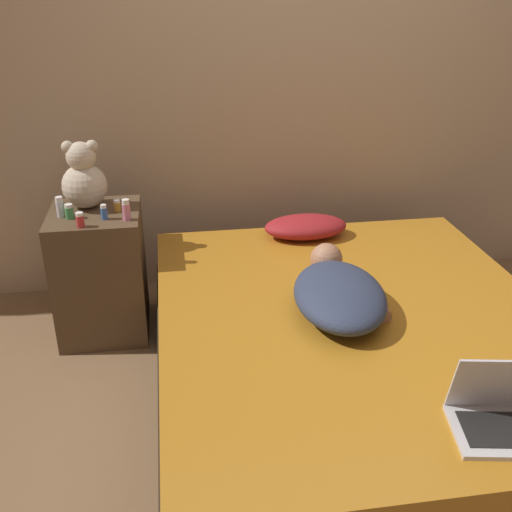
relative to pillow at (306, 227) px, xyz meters
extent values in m
plane|color=brown|center=(0.04, -0.83, -0.50)|extent=(12.00, 12.00, 0.00)
cube|color=tan|center=(0.04, 0.46, 0.80)|extent=(8.00, 0.06, 2.60)
cube|color=#2D2319|center=(0.04, -0.83, -0.37)|extent=(1.70, 2.02, 0.26)
cube|color=#B2721E|center=(0.04, -0.83, -0.15)|extent=(1.67, 1.98, 0.18)
cube|color=brown|center=(-1.10, -0.06, -0.16)|extent=(0.45, 0.46, 0.67)
ellipsoid|color=maroon|center=(0.00, 0.00, 0.00)|extent=(0.45, 0.26, 0.12)
ellipsoid|color=#2D3851|center=(-0.04, -0.81, 0.02)|extent=(0.44, 0.62, 0.16)
sphere|color=#A87556|center=(0.00, -0.45, 0.02)|extent=(0.15, 0.15, 0.15)
cylinder|color=#A87556|center=(0.13, -0.79, -0.03)|extent=(0.09, 0.27, 0.06)
cube|color=silver|center=(0.27, -1.61, -0.05)|extent=(0.36, 0.29, 0.02)
cube|color=black|center=(0.27, -1.61, -0.04)|extent=(0.29, 0.21, 0.00)
cube|color=silver|center=(0.28, -1.52, 0.07)|extent=(0.32, 0.13, 0.22)
cube|color=black|center=(0.28, -1.52, 0.07)|extent=(0.29, 0.11, 0.20)
sphere|color=beige|center=(-1.13, 0.02, 0.28)|extent=(0.22, 0.22, 0.22)
sphere|color=beige|center=(-1.13, 0.02, 0.43)|extent=(0.14, 0.14, 0.14)
sphere|color=beige|center=(-1.19, 0.02, 0.49)|extent=(0.06, 0.06, 0.06)
sphere|color=beige|center=(-1.08, 0.02, 0.49)|extent=(0.06, 0.06, 0.06)
cylinder|color=#3D8E4C|center=(-1.20, -0.13, 0.20)|extent=(0.04, 0.04, 0.06)
cylinder|color=white|center=(-1.20, -0.13, 0.24)|extent=(0.04, 0.04, 0.02)
cylinder|color=silver|center=(-1.25, -0.10, 0.21)|extent=(0.04, 0.04, 0.08)
cylinder|color=white|center=(-1.25, -0.10, 0.26)|extent=(0.03, 0.03, 0.02)
cylinder|color=#3866B2|center=(-1.04, -0.17, 0.20)|extent=(0.03, 0.03, 0.06)
cylinder|color=white|center=(-1.04, -0.17, 0.24)|extent=(0.03, 0.03, 0.02)
cylinder|color=pink|center=(-0.93, -0.19, 0.21)|extent=(0.04, 0.04, 0.08)
cylinder|color=white|center=(-0.93, -0.19, 0.26)|extent=(0.03, 0.03, 0.02)
cylinder|color=#B72D2D|center=(-1.14, -0.25, 0.20)|extent=(0.04, 0.04, 0.06)
cylinder|color=white|center=(-1.14, -0.25, 0.24)|extent=(0.03, 0.03, 0.02)
cylinder|color=gold|center=(-0.98, -0.06, 0.20)|extent=(0.04, 0.04, 0.05)
cylinder|color=white|center=(-0.98, -0.06, 0.22)|extent=(0.03, 0.03, 0.01)
camera|label=1|loc=(-0.72, -2.92, 1.25)|focal=42.00mm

